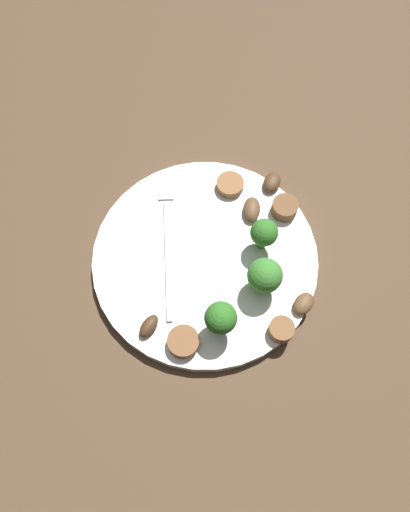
{
  "coord_description": "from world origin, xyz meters",
  "views": [
    {
      "loc": [
        -0.22,
        0.02,
        0.51
      ],
      "look_at": [
        0.0,
        0.0,
        0.01
      ],
      "focal_mm": 33.56,
      "sensor_mm": 36.0,
      "label": 1
    }
  ],
  "objects_px": {
    "fork": "(167,230)",
    "sausage_slice_3": "(230,185)",
    "plate": "(205,259)",
    "mushroom_2": "(272,182)",
    "sausage_slice_0": "(281,329)",
    "broccoli_floret_0": "(265,276)",
    "sausage_slice_1": "(183,342)",
    "mushroom_3": "(303,304)",
    "mushroom_0": "(149,326)",
    "mushroom_1": "(252,209)",
    "broccoli_floret_2": "(264,233)",
    "sausage_slice_2": "(285,208)",
    "broccoli_floret_1": "(221,318)"
  },
  "relations": [
    {
      "from": "sausage_slice_1",
      "to": "mushroom_3",
      "type": "xyz_separation_m",
      "value": [
        0.03,
        -0.13,
        -0.0
      ]
    },
    {
      "from": "broccoli_floret_0",
      "to": "sausage_slice_3",
      "type": "height_order",
      "value": "broccoli_floret_0"
    },
    {
      "from": "sausage_slice_3",
      "to": "sausage_slice_1",
      "type": "bearing_deg",
      "value": 158.97
    },
    {
      "from": "broccoli_floret_0",
      "to": "mushroom_3",
      "type": "height_order",
      "value": "broccoli_floret_0"
    },
    {
      "from": "plate",
      "to": "fork",
      "type": "relative_size",
      "value": 1.41
    },
    {
      "from": "plate",
      "to": "broccoli_floret_2",
      "type": "xyz_separation_m",
      "value": [
        0.01,
        -0.06,
        0.04
      ]
    },
    {
      "from": "broccoli_floret_0",
      "to": "sausage_slice_1",
      "type": "height_order",
      "value": "broccoli_floret_0"
    },
    {
      "from": "broccoli_floret_0",
      "to": "broccoli_floret_1",
      "type": "bearing_deg",
      "value": 129.35
    },
    {
      "from": "mushroom_3",
      "to": "sausage_slice_2",
      "type": "bearing_deg",
      "value": 0.51
    },
    {
      "from": "plate",
      "to": "sausage_slice_0",
      "type": "relative_size",
      "value": 9.48
    },
    {
      "from": "sausage_slice_1",
      "to": "mushroom_0",
      "type": "xyz_separation_m",
      "value": [
        0.02,
        0.03,
        -0.0
      ]
    },
    {
      "from": "mushroom_0",
      "to": "mushroom_1",
      "type": "xyz_separation_m",
      "value": [
        0.13,
        -0.13,
        0.0
      ]
    },
    {
      "from": "sausage_slice_2",
      "to": "mushroom_0",
      "type": "xyz_separation_m",
      "value": [
        -0.12,
        0.16,
        -0.0
      ]
    },
    {
      "from": "plate",
      "to": "sausage_slice_0",
      "type": "bearing_deg",
      "value": -143.21
    },
    {
      "from": "plate",
      "to": "mushroom_0",
      "type": "height_order",
      "value": "mushroom_0"
    },
    {
      "from": "broccoli_floret_2",
      "to": "mushroom_1",
      "type": "bearing_deg",
      "value": 6.46
    },
    {
      "from": "fork",
      "to": "mushroom_1",
      "type": "height_order",
      "value": "mushroom_1"
    },
    {
      "from": "sausage_slice_0",
      "to": "sausage_slice_3",
      "type": "distance_m",
      "value": 0.18
    },
    {
      "from": "broccoli_floret_0",
      "to": "mushroom_2",
      "type": "relative_size",
      "value": 1.89
    },
    {
      "from": "mushroom_0",
      "to": "mushroom_2",
      "type": "distance_m",
      "value": 0.22
    },
    {
      "from": "mushroom_1",
      "to": "mushroom_3",
      "type": "relative_size",
      "value": 1.14
    },
    {
      "from": "broccoli_floret_1",
      "to": "broccoli_floret_2",
      "type": "bearing_deg",
      "value": -32.3
    },
    {
      "from": "sausage_slice_1",
      "to": "mushroom_1",
      "type": "relative_size",
      "value": 1.07
    },
    {
      "from": "mushroom_1",
      "to": "mushroom_3",
      "type": "bearing_deg",
      "value": -161.84
    },
    {
      "from": "broccoli_floret_0",
      "to": "mushroom_0",
      "type": "xyz_separation_m",
      "value": [
        -0.03,
        0.12,
        -0.03
      ]
    },
    {
      "from": "fork",
      "to": "sausage_slice_3",
      "type": "height_order",
      "value": "sausage_slice_3"
    },
    {
      "from": "broccoli_floret_0",
      "to": "sausage_slice_1",
      "type": "bearing_deg",
      "value": 121.14
    },
    {
      "from": "sausage_slice_3",
      "to": "mushroom_2",
      "type": "relative_size",
      "value": 1.19
    },
    {
      "from": "broccoli_floret_0",
      "to": "sausage_slice_0",
      "type": "relative_size",
      "value": 1.93
    },
    {
      "from": "sausage_slice_0",
      "to": "sausage_slice_1",
      "type": "distance_m",
      "value": 0.1
    },
    {
      "from": "mushroom_1",
      "to": "mushroom_0",
      "type": "bearing_deg",
      "value": 135.24
    },
    {
      "from": "broccoli_floret_2",
      "to": "sausage_slice_2",
      "type": "xyz_separation_m",
      "value": [
        0.04,
        -0.03,
        -0.02
      ]
    },
    {
      "from": "fork",
      "to": "sausage_slice_1",
      "type": "height_order",
      "value": "sausage_slice_1"
    },
    {
      "from": "sausage_slice_0",
      "to": "mushroom_1",
      "type": "distance_m",
      "value": 0.15
    },
    {
      "from": "sausage_slice_0",
      "to": "plate",
      "type": "bearing_deg",
      "value": 36.79
    },
    {
      "from": "broccoli_floret_2",
      "to": "sausage_slice_0",
      "type": "bearing_deg",
      "value": -176.75
    },
    {
      "from": "mushroom_1",
      "to": "sausage_slice_1",
      "type": "bearing_deg",
      "value": 148.19
    },
    {
      "from": "sausage_slice_2",
      "to": "mushroom_0",
      "type": "bearing_deg",
      "value": 127.2
    },
    {
      "from": "fork",
      "to": "broccoli_floret_0",
      "type": "bearing_deg",
      "value": -126.07
    },
    {
      "from": "mushroom_2",
      "to": "sausage_slice_1",
      "type": "bearing_deg",
      "value": 146.42
    },
    {
      "from": "sausage_slice_0",
      "to": "mushroom_0",
      "type": "bearing_deg",
      "value": 82.65
    },
    {
      "from": "broccoli_floret_0",
      "to": "mushroom_3",
      "type": "bearing_deg",
      "value": -122.32
    },
    {
      "from": "plate",
      "to": "sausage_slice_0",
      "type": "height_order",
      "value": "sausage_slice_0"
    },
    {
      "from": "sausage_slice_0",
      "to": "mushroom_2",
      "type": "relative_size",
      "value": 0.98
    },
    {
      "from": "sausage_slice_3",
      "to": "mushroom_2",
      "type": "height_order",
      "value": "mushroom_2"
    },
    {
      "from": "broccoli_floret_0",
      "to": "sausage_slice_3",
      "type": "bearing_deg",
      "value": 8.48
    },
    {
      "from": "plate",
      "to": "mushroom_2",
      "type": "height_order",
      "value": "mushroom_2"
    },
    {
      "from": "sausage_slice_1",
      "to": "mushroom_0",
      "type": "distance_m",
      "value": 0.04
    },
    {
      "from": "broccoli_floret_0",
      "to": "sausage_slice_2",
      "type": "relative_size",
      "value": 1.7
    },
    {
      "from": "broccoli_floret_1",
      "to": "broccoli_floret_0",
      "type": "bearing_deg",
      "value": -50.65
    }
  ]
}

